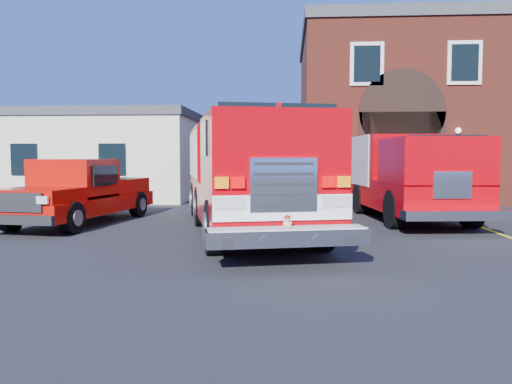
# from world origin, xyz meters

# --- Properties ---
(ground) EXTENTS (100.00, 100.00, 0.00)m
(ground) POSITION_xyz_m (0.00, 0.00, 0.00)
(ground) COLOR black
(ground) RESTS_ON ground
(parking_stripe_near) EXTENTS (0.12, 3.00, 0.01)m
(parking_stripe_near) POSITION_xyz_m (6.50, 1.00, 0.00)
(parking_stripe_near) COLOR yellow
(parking_stripe_near) RESTS_ON ground
(parking_stripe_mid) EXTENTS (0.12, 3.00, 0.01)m
(parking_stripe_mid) POSITION_xyz_m (6.50, 4.00, 0.00)
(parking_stripe_mid) COLOR yellow
(parking_stripe_mid) RESTS_ON ground
(parking_stripe_far) EXTENTS (0.12, 3.00, 0.01)m
(parking_stripe_far) POSITION_xyz_m (6.50, 7.00, 0.00)
(parking_stripe_far) COLOR yellow
(parking_stripe_far) RESTS_ON ground
(fire_station) EXTENTS (15.20, 10.20, 8.45)m
(fire_station) POSITION_xyz_m (8.99, 13.98, 4.25)
(fire_station) COLOR maroon
(fire_station) RESTS_ON ground
(side_building) EXTENTS (10.20, 8.20, 4.35)m
(side_building) POSITION_xyz_m (-9.00, 13.00, 2.20)
(side_building) COLOR beige
(side_building) RESTS_ON ground
(fire_engine) EXTENTS (5.21, 10.75, 3.19)m
(fire_engine) POSITION_xyz_m (-0.50, 1.67, 1.65)
(fire_engine) COLOR black
(fire_engine) RESTS_ON ground
(pickup_truck) EXTENTS (3.11, 6.48, 2.04)m
(pickup_truck) POSITION_xyz_m (-5.81, 2.77, 0.96)
(pickup_truck) COLOR black
(pickup_truck) RESTS_ON ground
(secondary_truck) EXTENTS (3.62, 9.04, 2.86)m
(secondary_truck) POSITION_xyz_m (4.65, 5.29, 1.56)
(secondary_truck) COLOR black
(secondary_truck) RESTS_ON ground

